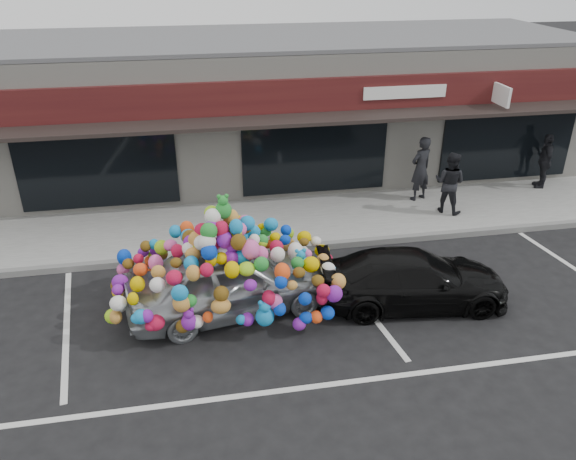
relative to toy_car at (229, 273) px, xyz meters
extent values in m
plane|color=black|center=(-0.07, -0.26, -0.88)|extent=(90.00, 90.00, 0.00)
cube|color=beige|center=(-0.07, 8.24, 1.22)|extent=(24.00, 6.00, 4.20)
cube|color=#59595B|center=(-0.07, 8.24, 3.37)|extent=(24.00, 6.00, 0.12)
cube|color=#3C1012|center=(-0.07, 5.16, 2.27)|extent=(24.00, 0.18, 0.90)
cube|color=black|center=(-0.07, 4.64, 1.77)|extent=(24.00, 1.20, 0.10)
cube|color=white|center=(8.13, 4.69, 2.17)|extent=(0.08, 0.95, 0.55)
cube|color=white|center=(5.43, 5.04, 2.27)|extent=(2.40, 0.04, 0.35)
cube|color=black|center=(-3.07, 5.21, 0.57)|extent=(4.20, 0.12, 2.30)
cube|color=black|center=(2.93, 5.21, 0.57)|extent=(4.20, 0.12, 2.30)
cube|color=black|center=(8.93, 5.21, 0.57)|extent=(4.20, 0.12, 2.30)
cube|color=gray|center=(-0.07, 3.74, -0.80)|extent=(26.00, 3.00, 0.15)
cube|color=slate|center=(-0.07, 2.24, -0.80)|extent=(26.00, 0.18, 0.16)
cube|color=silver|center=(-3.27, -0.06, -0.87)|extent=(0.73, 4.37, 0.01)
cube|color=silver|center=(2.73, -0.06, -0.87)|extent=(0.73, 4.37, 0.01)
cube|color=silver|center=(1.93, -2.56, -0.87)|extent=(14.00, 0.12, 0.01)
imported|color=#A9AFB4|center=(0.00, 0.00, -0.17)|extent=(2.37, 4.38, 1.42)
ellipsoid|color=#E02142|center=(0.00, 0.00, 1.07)|extent=(1.54, 1.94, 1.06)
sphere|color=#D0F201|center=(1.45, -0.15, 0.15)|extent=(0.34, 0.34, 0.34)
sphere|color=blue|center=(0.60, -0.92, -0.33)|extent=(0.36, 0.36, 0.36)
sphere|color=green|center=(-0.80, 0.91, -0.28)|extent=(0.30, 0.30, 0.30)
sphere|color=#FF5DA5|center=(0.00, 0.00, 1.55)|extent=(0.32, 0.32, 0.32)
sphere|color=orange|center=(-1.25, 0.10, 0.16)|extent=(0.30, 0.30, 0.30)
imported|color=black|center=(3.79, -0.42, -0.30)|extent=(2.01, 4.11, 1.15)
imported|color=#222228|center=(5.87, 4.43, 0.21)|extent=(0.81, 0.68, 1.88)
imported|color=black|center=(6.33, 3.48, 0.13)|extent=(1.05, 1.05, 1.72)
imported|color=black|center=(9.94, 4.66, 0.11)|extent=(1.06, 0.71, 1.67)
camera|label=1|loc=(-0.56, -9.74, 5.87)|focal=35.00mm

